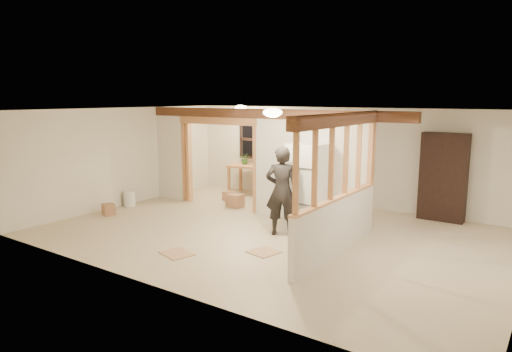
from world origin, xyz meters
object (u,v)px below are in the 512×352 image
Objects in this scene: refrigerator at (308,186)px; work_table at (252,180)px; woman at (282,191)px; shop_vac at (184,185)px; bookshelf at (443,177)px.

refrigerator reaches higher than work_table.
woman is (-0.19, -0.77, 0.00)m from refrigerator.
refrigerator is at bearing -45.10° from work_table.
refrigerator is 4.59m from shop_vac.
bookshelf reaches higher than work_table.
refrigerator reaches higher than shop_vac.
work_table is 2.30× the size of shop_vac.
shop_vac is (-1.56, -1.15, -0.13)m from work_table.
shop_vac is at bearing -168.67° from bookshelf.
refrigerator is 1.00× the size of woman.
bookshelf is at bearing 45.37° from refrigerator.
work_table reaches higher than shop_vac.
refrigerator is at bearing -134.63° from bookshelf.
refrigerator is 1.34× the size of work_table.
woman is 3.94m from work_table.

